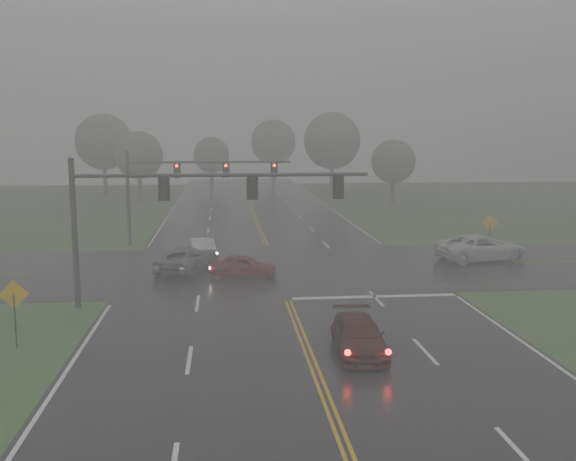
{
  "coord_description": "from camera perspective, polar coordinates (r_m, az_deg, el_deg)",
  "views": [
    {
      "loc": [
        -3.14,
        -17.03,
        8.33
      ],
      "look_at": [
        0.2,
        16.0,
        3.29
      ],
      "focal_mm": 40.0,
      "sensor_mm": 36.0,
      "label": 1
    }
  ],
  "objects": [
    {
      "name": "pickup_white",
      "position": [
        44.33,
        16.82,
        -2.58
      ],
      "size": [
        6.45,
        3.72,
        1.69
      ],
      "primitive_type": "imported",
      "rotation": [
        0.0,
        0.0,
        1.73
      ],
      "color": "silver",
      "rests_on": "ground"
    },
    {
      "name": "signal_gantry_near",
      "position": [
        31.16,
        -10.54,
        2.53
      ],
      "size": [
        14.24,
        0.32,
        7.21
      ],
      "color": "black",
      "rests_on": "ground"
    },
    {
      "name": "tree_ne_a",
      "position": [
        86.74,
        3.94,
        7.95
      ],
      "size": [
        7.59,
        7.59,
        11.15
      ],
      "color": "#2F261E",
      "rests_on": "ground"
    },
    {
      "name": "sedan_silver",
      "position": [
        43.45,
        -7.68,
        -2.5
      ],
      "size": [
        2.07,
        4.51,
        1.43
      ],
      "primitive_type": "imported",
      "rotation": [
        0.0,
        0.0,
        3.27
      ],
      "color": "#B6B9BF",
      "rests_on": "ground"
    },
    {
      "name": "cross_street",
      "position": [
        40.04,
        -1.15,
        -3.38
      ],
      "size": [
        120.0,
        14.0,
        0.02
      ],
      "primitive_type": "cube",
      "color": "black",
      "rests_on": "ground"
    },
    {
      "name": "car_grey",
      "position": [
        39.78,
        -8.97,
        -3.57
      ],
      "size": [
        4.09,
        5.82,
        1.48
      ],
      "primitive_type": "imported",
      "rotation": [
        0.0,
        0.0,
        2.8
      ],
      "color": "#515458",
      "rests_on": "ground"
    },
    {
      "name": "tree_n_far",
      "position": [
        104.14,
        -1.31,
        7.87
      ],
      "size": [
        7.2,
        7.2,
        10.58
      ],
      "color": "#2F261E",
      "rests_on": "ground"
    },
    {
      "name": "main_road",
      "position": [
        38.09,
        -0.91,
        -4.0
      ],
      "size": [
        18.0,
        160.0,
        0.02
      ],
      "primitive_type": "cube",
      "color": "black",
      "rests_on": "ground"
    },
    {
      "name": "tree_e_near",
      "position": [
        77.11,
        9.35,
        6.06
      ],
      "size": [
        5.21,
        5.21,
        7.65
      ],
      "color": "#2F261E",
      "rests_on": "ground"
    },
    {
      "name": "sign_diamond_west",
      "position": [
        27.16,
        -23.17,
        -5.91
      ],
      "size": [
        1.11,
        0.3,
        2.72
      ],
      "rotation": [
        0.0,
        0.0,
        0.23
      ],
      "color": "black",
      "rests_on": "ground"
    },
    {
      "name": "sign_diamond_east",
      "position": [
        45.85,
        17.49,
        0.2
      ],
      "size": [
        1.18,
        0.25,
        2.86
      ],
      "rotation": [
        0.0,
        0.0,
        -0.17
      ],
      "color": "black",
      "rests_on": "ground"
    },
    {
      "name": "sedan_maroon",
      "position": [
        25.19,
        6.28,
        -10.73
      ],
      "size": [
        2.11,
        4.63,
        1.31
      ],
      "primitive_type": "imported",
      "rotation": [
        0.0,
        0.0,
        -0.06
      ],
      "color": "#320B09",
      "rests_on": "ground"
    },
    {
      "name": "tree_nw_a",
      "position": [
        81.11,
        -13.12,
        6.52
      ],
      "size": [
        5.87,
        5.87,
        8.62
      ],
      "color": "#2F261E",
      "rests_on": "ground"
    },
    {
      "name": "tree_nw_b",
      "position": [
        89.46,
        -16.06,
        7.58
      ],
      "size": [
        7.46,
        7.46,
        10.95
      ],
      "color": "#2F261E",
      "rests_on": "ground"
    },
    {
      "name": "stop_bar",
      "position": [
        33.41,
        7.68,
        -5.89
      ],
      "size": [
        8.5,
        0.5,
        0.01
      ],
      "primitive_type": "cube",
      "color": "silver",
      "rests_on": "ground"
    },
    {
      "name": "ground",
      "position": [
        19.22,
        4.41,
        -17.08
      ],
      "size": [
        180.0,
        180.0,
        0.0
      ],
      "primitive_type": "plane",
      "color": "#2D4E21",
      "rests_on": "ground"
    },
    {
      "name": "sedan_red",
      "position": [
        37.71,
        -3.98,
        -4.15
      ],
      "size": [
        4.1,
        2.32,
        1.32
      ],
      "primitive_type": "imported",
      "rotation": [
        0.0,
        0.0,
        1.36
      ],
      "color": "maroon",
      "rests_on": "ground"
    },
    {
      "name": "signal_gantry_far",
      "position": [
        48.74,
        -9.66,
        4.52
      ],
      "size": [
        12.26,
        0.36,
        7.04
      ],
      "color": "black",
      "rests_on": "ground"
    },
    {
      "name": "tree_n_mid",
      "position": [
        96.44,
        -6.82,
        6.67
      ],
      "size": [
        5.33,
        5.33,
        7.82
      ],
      "color": "#2F261E",
      "rests_on": "ground"
    }
  ]
}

